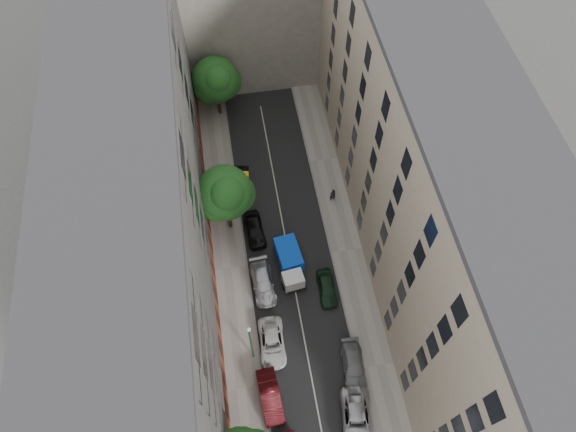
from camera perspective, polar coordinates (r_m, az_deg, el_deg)
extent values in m
plane|color=#4C4C49|center=(48.37, 0.16, -4.89)|extent=(120.00, 120.00, 0.00)
cube|color=black|center=(48.36, 0.16, -4.88)|extent=(8.00, 44.00, 0.02)
cube|color=gray|center=(48.20, -6.34, -5.78)|extent=(3.00, 44.00, 0.15)
cube|color=gray|center=(49.03, 6.52, -3.87)|extent=(3.00, 44.00, 0.15)
cube|color=#464341|center=(40.18, -15.47, -0.64)|extent=(8.00, 44.00, 20.00)
cube|color=tan|center=(42.15, 15.13, 3.59)|extent=(8.00, 44.00, 20.00)
cube|color=black|center=(47.50, 0.21, -5.68)|extent=(2.49, 5.07, 0.27)
cube|color=#BABDC0|center=(46.05, 0.57, -7.13)|extent=(1.97, 1.66, 1.53)
cube|color=blue|center=(47.01, 0.05, -4.30)|extent=(2.38, 3.47, 1.62)
cylinder|color=black|center=(46.84, -0.48, -7.75)|extent=(0.25, 0.76, 0.76)
cylinder|color=black|center=(46.97, 1.60, -7.44)|extent=(0.25, 0.76, 0.76)
cylinder|color=black|center=(48.18, -1.08, -4.36)|extent=(0.25, 0.76, 0.76)
cylinder|color=black|center=(48.31, 0.93, -4.06)|extent=(0.25, 0.76, 0.76)
imported|color=#490E12|center=(43.51, -1.98, -19.40)|extent=(1.86, 4.56, 1.47)
imported|color=silver|center=(44.73, -1.77, -13.90)|extent=(2.30, 4.68, 1.28)
imported|color=#BCBCC1|center=(46.68, -2.81, -7.39)|extent=(2.20, 4.86, 1.38)
imported|color=black|center=(49.22, -3.72, -1.50)|extent=(1.96, 4.28, 1.42)
imported|color=black|center=(52.28, -5.19, 3.64)|extent=(1.96, 4.25, 1.35)
imported|color=#B2B2B7|center=(43.51, 7.62, -21.55)|extent=(3.07, 5.40, 1.42)
imported|color=slate|center=(44.50, 7.27, -16.15)|extent=(2.12, 4.52, 1.28)
imported|color=black|center=(46.59, 4.35, -7.98)|extent=(1.65, 3.84, 1.29)
cylinder|color=#382619|center=(49.09, -6.53, -0.26)|extent=(0.36, 0.36, 2.79)
cylinder|color=#382619|center=(47.08, -6.81, 1.25)|extent=(0.24, 0.24, 1.99)
sphere|color=#1F4D19|center=(45.46, -7.06, 2.57)|extent=(5.02, 5.02, 5.02)
sphere|color=#1F4D19|center=(46.45, -5.89, 2.47)|extent=(3.77, 3.77, 3.77)
sphere|color=#1F4D19|center=(45.66, -7.80, 1.55)|extent=(3.52, 3.52, 3.52)
sphere|color=#1F4D19|center=(44.15, -6.84, 2.52)|extent=(3.26, 3.26, 3.26)
cylinder|color=#382619|center=(58.48, -7.65, 12.13)|extent=(0.36, 0.36, 2.37)
cylinder|color=#382619|center=(57.04, -7.89, 13.53)|extent=(0.24, 0.24, 1.69)
sphere|color=#1F4D19|center=(55.89, -8.09, 14.73)|extent=(4.93, 4.93, 4.93)
sphere|color=#1F4D19|center=(56.73, -7.10, 14.55)|extent=(3.70, 3.70, 3.70)
sphere|color=#1F4D19|center=(55.87, -8.72, 13.93)|extent=(3.45, 3.45, 3.45)
sphere|color=#1F4D19|center=(54.70, -7.91, 14.86)|extent=(3.21, 3.21, 3.21)
cylinder|color=#175128|center=(41.80, -4.10, -13.98)|extent=(0.14, 0.14, 6.67)
sphere|color=silver|center=(38.53, -4.42, -12.44)|extent=(0.36, 0.36, 0.36)
imported|color=black|center=(51.03, 4.99, 2.37)|extent=(0.72, 0.54, 1.78)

